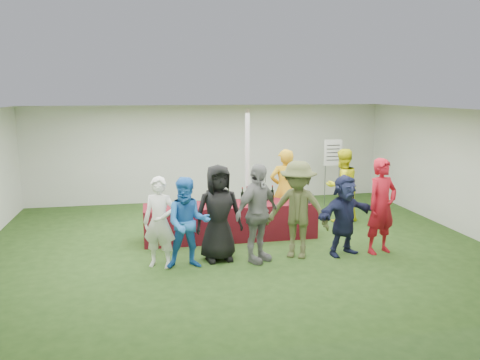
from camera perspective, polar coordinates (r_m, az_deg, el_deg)
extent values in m
plane|color=#284719|center=(9.64, -0.55, -7.78)|extent=(60.00, 60.00, 0.00)
plane|color=white|center=(13.21, -3.79, 3.26)|extent=(10.00, 0.00, 10.00)
plane|color=white|center=(5.53, 7.21, -7.35)|extent=(10.00, 0.00, 10.00)
plane|color=white|center=(11.33, 25.13, 1.02)|extent=(0.00, 8.00, 8.00)
plane|color=white|center=(9.15, -0.58, 8.47)|extent=(10.00, 10.00, 0.00)
cylinder|color=silver|center=(10.56, 0.90, 1.40)|extent=(0.10, 0.10, 2.70)
cube|color=maroon|center=(9.89, -1.14, -5.03)|extent=(3.60, 0.80, 0.75)
cylinder|color=black|center=(9.91, 0.29, -2.11)|extent=(0.07, 0.07, 0.22)
cylinder|color=black|center=(9.88, 0.29, -1.26)|extent=(0.03, 0.03, 0.08)
cylinder|color=maroon|center=(9.86, 0.29, -0.96)|extent=(0.03, 0.03, 0.02)
cylinder|color=black|center=(10.00, 0.86, -1.98)|extent=(0.07, 0.07, 0.22)
cylinder|color=black|center=(9.97, 0.86, -1.14)|extent=(0.03, 0.03, 0.08)
cylinder|color=maroon|center=(9.96, 0.86, -0.85)|extent=(0.03, 0.03, 0.02)
cylinder|color=black|center=(9.97, 1.88, -2.03)|extent=(0.07, 0.07, 0.22)
cylinder|color=black|center=(9.94, 1.89, -1.19)|extent=(0.03, 0.03, 0.08)
cylinder|color=maroon|center=(9.93, 1.89, -0.89)|extent=(0.03, 0.03, 0.02)
cylinder|color=black|center=(10.06, 2.34, -1.92)|extent=(0.07, 0.07, 0.22)
cylinder|color=black|center=(10.03, 2.34, -1.08)|extent=(0.03, 0.03, 0.08)
cylinder|color=maroon|center=(10.02, 2.34, -0.79)|extent=(0.03, 0.03, 0.02)
cylinder|color=black|center=(10.08, 3.28, -1.90)|extent=(0.07, 0.07, 0.22)
cylinder|color=black|center=(10.05, 3.29, -1.06)|extent=(0.03, 0.03, 0.08)
cylinder|color=maroon|center=(10.04, 3.29, -0.77)|extent=(0.03, 0.03, 0.02)
cylinder|color=black|center=(10.13, 3.96, -1.85)|extent=(0.07, 0.07, 0.22)
cylinder|color=black|center=(10.10, 3.97, -1.01)|extent=(0.03, 0.03, 0.08)
cylinder|color=maroon|center=(10.09, 3.98, -0.72)|extent=(0.03, 0.03, 0.02)
cylinder|color=silver|center=(9.44, -9.65, -3.59)|extent=(0.06, 0.06, 0.00)
cylinder|color=silver|center=(9.43, -9.66, -3.36)|extent=(0.01, 0.01, 0.07)
cylinder|color=silver|center=(9.41, -9.67, -2.89)|extent=(0.06, 0.06, 0.08)
cylinder|color=silver|center=(9.39, -7.25, -3.60)|extent=(0.06, 0.06, 0.00)
cylinder|color=silver|center=(9.38, -7.26, -3.36)|extent=(0.01, 0.01, 0.07)
cylinder|color=silver|center=(9.36, -7.27, -2.89)|extent=(0.06, 0.06, 0.08)
cylinder|color=silver|center=(9.48, -5.89, -3.43)|extent=(0.06, 0.06, 0.00)
cylinder|color=silver|center=(9.47, -5.90, -3.20)|extent=(0.01, 0.01, 0.07)
cylinder|color=silver|center=(9.45, -5.90, -2.73)|extent=(0.06, 0.06, 0.08)
cylinder|color=#460714|center=(9.45, -5.90, -2.91)|extent=(0.05, 0.05, 0.02)
cylinder|color=silver|center=(9.48, -2.79, -3.38)|extent=(0.06, 0.06, 0.00)
cylinder|color=silver|center=(9.47, -2.79, -3.14)|extent=(0.01, 0.01, 0.07)
cylinder|color=silver|center=(9.45, -2.79, -2.67)|extent=(0.06, 0.06, 0.08)
cylinder|color=silver|center=(9.87, 6.28, -2.86)|extent=(0.06, 0.06, 0.00)
cylinder|color=silver|center=(9.86, 6.28, -2.64)|extent=(0.01, 0.01, 0.07)
cylinder|color=silver|center=(9.85, 6.29, -2.18)|extent=(0.06, 0.06, 0.08)
cylinder|color=#460714|center=(9.85, 6.29, -2.35)|extent=(0.05, 0.05, 0.02)
cylinder|color=silver|center=(9.86, -0.83, -2.23)|extent=(0.07, 0.07, 0.20)
cylinder|color=silver|center=(9.84, -0.84, -1.57)|extent=(0.03, 0.03, 0.03)
cube|color=white|center=(10.19, 6.98, -2.37)|extent=(0.25, 0.18, 0.03)
cylinder|color=slate|center=(9.98, 8.35, -2.25)|extent=(0.23, 0.23, 0.18)
cylinder|color=slate|center=(12.89, 10.30, -0.69)|extent=(0.02, 0.02, 1.10)
cylinder|color=slate|center=(13.04, 11.94, -0.61)|extent=(0.02, 0.02, 1.10)
cube|color=white|center=(12.82, 11.27, 3.30)|extent=(0.50, 0.02, 0.70)
cube|color=black|center=(12.78, 11.33, 4.18)|extent=(0.36, 0.01, 0.02)
cube|color=black|center=(12.79, 11.31, 3.73)|extent=(0.36, 0.01, 0.02)
cube|color=black|center=(12.80, 11.29, 3.29)|extent=(0.36, 0.01, 0.02)
cube|color=black|center=(12.81, 11.28, 2.85)|extent=(0.36, 0.01, 0.02)
cube|color=black|center=(12.83, 11.26, 2.40)|extent=(0.36, 0.01, 0.02)
imported|color=gold|center=(10.45, 5.44, -1.18)|extent=(0.69, 0.47, 1.82)
imported|color=yellow|center=(11.34, 12.31, -0.65)|extent=(0.98, 0.84, 1.74)
imported|color=white|center=(8.32, -9.77, -5.12)|extent=(0.69, 0.58, 1.62)
imported|color=blue|center=(8.21, -6.36, -5.24)|extent=(0.81, 0.64, 1.62)
imported|color=black|center=(8.52, -2.64, -4.04)|extent=(0.93, 0.66, 1.78)
imported|color=gray|center=(8.45, 2.11, -4.07)|extent=(1.12, 0.97, 1.81)
imported|color=#4B512B|center=(8.72, 7.04, -3.62)|extent=(1.36, 1.18, 1.83)
imported|color=#1B2142|center=(9.05, 12.60, -4.20)|extent=(1.50, 0.89, 1.54)
imported|color=#AB111F|center=(9.30, 16.88, -3.07)|extent=(0.77, 0.61, 1.83)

